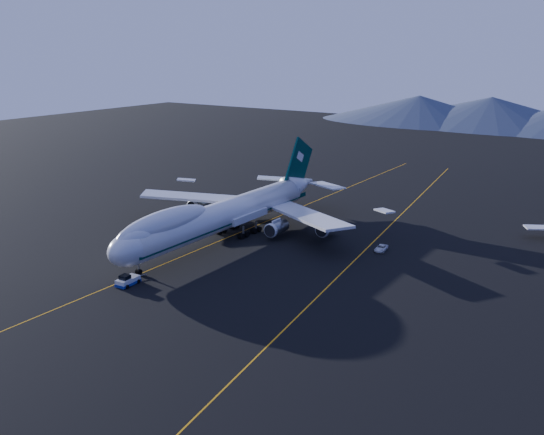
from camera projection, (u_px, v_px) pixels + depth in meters
The scene contains 6 objects.
ground at pixel (224, 239), 136.96m from camera, with size 500.00×500.00×0.00m, color black.
taxiway_line_main at pixel (224, 239), 136.96m from camera, with size 0.25×220.00×0.01m, color orange.
taxiway_line_side at pixel (364, 251), 129.01m from camera, with size 0.25×200.00×0.01m, color orange.
boeing_747 at pixel (224, 214), 135.40m from camera, with size 59.62×72.43×19.37m.
pushback_tug at pixel (128, 281), 110.61m from camera, with size 2.96×4.81×2.02m.
service_van at pixel (381, 248), 128.86m from camera, with size 2.04×4.42×1.23m, color silver.
Camera 1 is at (81.14, -102.68, 42.08)m, focal length 40.00 mm.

